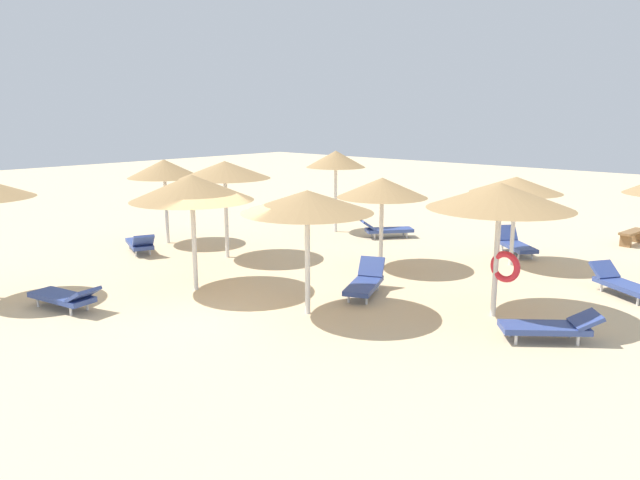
% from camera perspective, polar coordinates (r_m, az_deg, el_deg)
% --- Properties ---
extents(ground_plane, '(80.00, 80.00, 0.00)m').
position_cam_1_polar(ground_plane, '(14.12, -8.28, -6.65)').
color(ground_plane, beige).
extents(parasol_0, '(2.23, 2.23, 3.08)m').
position_cam_1_polar(parasol_0, '(22.71, 1.50, 7.62)').
color(parasol_0, silver).
rests_on(parasol_0, ground).
extents(parasol_3, '(2.94, 2.94, 2.82)m').
position_cam_1_polar(parasol_3, '(13.21, -1.22, 3.62)').
color(parasol_3, silver).
rests_on(parasol_3, ground).
extents(parasol_4, '(2.48, 2.48, 2.91)m').
position_cam_1_polar(parasol_4, '(21.39, -14.50, 6.53)').
color(parasol_4, silver).
rests_on(parasol_4, ground).
extents(parasol_5, '(2.66, 2.66, 2.65)m').
position_cam_1_polar(parasol_5, '(18.52, 18.02, 4.95)').
color(parasol_5, silver).
rests_on(parasol_5, ground).
extents(parasol_6, '(3.16, 3.16, 3.00)m').
position_cam_1_polar(parasol_6, '(13.59, 16.66, 3.91)').
color(parasol_6, silver).
rests_on(parasol_6, ground).
extents(parasol_7, '(3.09, 3.09, 2.97)m').
position_cam_1_polar(parasol_7, '(15.40, -12.02, 4.84)').
color(parasol_7, silver).
rests_on(parasol_7, ground).
extents(parasol_8, '(2.80, 2.80, 3.02)m').
position_cam_1_polar(parasol_8, '(18.81, -8.99, 6.54)').
color(parasol_8, silver).
rests_on(parasol_8, ground).
extents(parasol_9, '(2.62, 2.62, 2.65)m').
position_cam_1_polar(parasol_9, '(17.42, 5.89, 4.93)').
color(parasol_9, silver).
rests_on(parasol_9, ground).
extents(lounger_0, '(1.69, 1.89, 0.67)m').
position_cam_1_polar(lounger_0, '(22.04, 6.21, 1.02)').
color(lounger_0, '#33478C').
rests_on(lounger_0, ground).
extents(lounger_1, '(1.95, 1.53, 0.71)m').
position_cam_1_polar(lounger_1, '(16.77, 26.70, -3.71)').
color(lounger_1, '#33478C').
rests_on(lounger_1, ground).
extents(lounger_2, '(2.00, 0.99, 0.64)m').
position_cam_1_polar(lounger_2, '(15.17, -22.91, -4.95)').
color(lounger_2, '#33478C').
rests_on(lounger_2, ground).
extents(lounger_3, '(1.34, 1.94, 0.81)m').
position_cam_1_polar(lounger_3, '(15.13, 4.29, -3.99)').
color(lounger_3, '#33478C').
rests_on(lounger_3, ground).
extents(lounger_4, '(1.98, 1.29, 0.74)m').
position_cam_1_polar(lounger_4, '(20.40, -16.64, -0.29)').
color(lounger_4, '#33478C').
rests_on(lounger_4, ground).
extents(lounger_5, '(1.82, 1.68, 0.81)m').
position_cam_1_polar(lounger_5, '(20.40, 17.97, -0.36)').
color(lounger_5, '#33478C').
rests_on(lounger_5, ground).
extents(lounger_6, '(1.88, 1.72, 0.62)m').
position_cam_1_polar(lounger_6, '(12.96, 21.00, -7.63)').
color(lounger_6, '#33478C').
rests_on(lounger_6, ground).
extents(bench_1, '(0.53, 1.53, 0.49)m').
position_cam_1_polar(bench_1, '(23.40, 27.43, 0.45)').
color(bench_1, brown).
rests_on(bench_1, ground).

